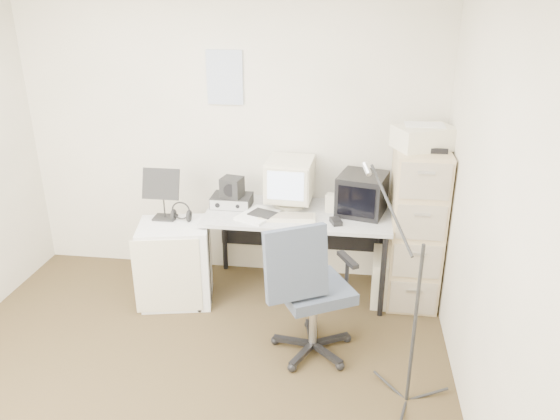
# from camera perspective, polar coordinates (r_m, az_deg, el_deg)

# --- Properties ---
(floor) EXTENTS (3.60, 3.60, 0.01)m
(floor) POSITION_cam_1_polar(r_m,az_deg,el_deg) (3.75, -10.92, -18.86)
(floor) COLOR #43361E
(floor) RESTS_ON ground
(wall_back) EXTENTS (3.60, 0.02, 2.50)m
(wall_back) POSITION_cam_1_polar(r_m,az_deg,el_deg) (4.72, -5.28, 7.63)
(wall_back) COLOR silver
(wall_back) RESTS_ON ground
(wall_right) EXTENTS (0.02, 3.60, 2.50)m
(wall_right) POSITION_cam_1_polar(r_m,az_deg,el_deg) (3.00, 21.74, -2.78)
(wall_right) COLOR silver
(wall_right) RESTS_ON ground
(wall_calendar) EXTENTS (0.30, 0.02, 0.44)m
(wall_calendar) POSITION_cam_1_polar(r_m,az_deg,el_deg) (4.61, -5.79, 13.61)
(wall_calendar) COLOR white
(wall_calendar) RESTS_ON wall_back
(filing_cabinet) EXTENTS (0.40, 0.60, 1.30)m
(filing_cabinet) POSITION_cam_1_polar(r_m,az_deg,el_deg) (4.53, 13.94, -1.64)
(filing_cabinet) COLOR #CBAF89
(filing_cabinet) RESTS_ON floor
(printer) EXTENTS (0.51, 0.45, 0.17)m
(printer) POSITION_cam_1_polar(r_m,az_deg,el_deg) (4.30, 14.85, 7.33)
(printer) COLOR white
(printer) RESTS_ON filing_cabinet
(desk) EXTENTS (1.50, 0.70, 0.73)m
(desk) POSITION_cam_1_polar(r_m,az_deg,el_deg) (4.61, 1.83, -4.43)
(desk) COLOR silver
(desk) RESTS_ON floor
(crt_monitor) EXTENTS (0.39, 0.41, 0.41)m
(crt_monitor) POSITION_cam_1_polar(r_m,az_deg,el_deg) (4.51, 1.03, 2.82)
(crt_monitor) COLOR white
(crt_monitor) RESTS_ON desk
(crt_tv) EXTENTS (0.44, 0.45, 0.33)m
(crt_tv) POSITION_cam_1_polar(r_m,az_deg,el_deg) (4.45, 8.57, 1.69)
(crt_tv) COLOR black
(crt_tv) RESTS_ON desk
(desk_speaker) EXTENTS (0.10, 0.10, 0.15)m
(desk_speaker) POSITION_cam_1_polar(r_m,az_deg,el_deg) (4.47, 5.36, 0.76)
(desk_speaker) COLOR beige
(desk_speaker) RESTS_ON desk
(keyboard) EXTENTS (0.46, 0.20, 0.03)m
(keyboard) POSITION_cam_1_polar(r_m,az_deg,el_deg) (4.33, 0.71, -0.78)
(keyboard) COLOR white
(keyboard) RESTS_ON desk
(mouse) EXTENTS (0.11, 0.14, 0.04)m
(mouse) POSITION_cam_1_polar(r_m,az_deg,el_deg) (4.26, 5.86, -1.19)
(mouse) COLOR black
(mouse) RESTS_ON desk
(radio_receiver) EXTENTS (0.33, 0.24, 0.09)m
(radio_receiver) POSITION_cam_1_polar(r_m,az_deg,el_deg) (4.59, -5.05, 0.99)
(radio_receiver) COLOR black
(radio_receiver) RESTS_ON desk
(radio_speaker) EXTENTS (0.19, 0.18, 0.16)m
(radio_speaker) POSITION_cam_1_polar(r_m,az_deg,el_deg) (4.52, -5.03, 2.39)
(radio_speaker) COLOR black
(radio_speaker) RESTS_ON radio_receiver
(papers) EXTENTS (0.36, 0.41, 0.02)m
(papers) POSITION_cam_1_polar(r_m,az_deg,el_deg) (4.38, -2.33, -0.53)
(papers) COLOR white
(papers) RESTS_ON desk
(pc_tower) EXTENTS (0.21, 0.44, 0.40)m
(pc_tower) POSITION_cam_1_polar(r_m,az_deg,el_deg) (4.66, 10.78, -6.87)
(pc_tower) COLOR white
(pc_tower) RESTS_ON floor
(office_chair) EXTENTS (0.82, 0.82, 1.04)m
(office_chair) POSITION_cam_1_polar(r_m,az_deg,el_deg) (3.80, 3.58, -8.10)
(office_chair) COLOR #4D5666
(office_chair) RESTS_ON floor
(side_cart) EXTENTS (0.63, 0.54, 0.68)m
(side_cart) POSITION_cam_1_polar(r_m,az_deg,el_deg) (4.57, -10.80, -5.46)
(side_cart) COLOR silver
(side_cart) RESTS_ON floor
(music_stand) EXTENTS (0.30, 0.17, 0.44)m
(music_stand) POSITION_cam_1_polar(r_m,az_deg,el_deg) (4.48, -12.13, 1.72)
(music_stand) COLOR black
(music_stand) RESTS_ON side_cart
(headphones) EXTENTS (0.21, 0.21, 0.03)m
(headphones) POSITION_cam_1_polar(r_m,az_deg,el_deg) (4.47, -10.29, -0.45)
(headphones) COLOR black
(headphones) RESTS_ON side_cart
(mic_stand) EXTENTS (0.03, 0.03, 1.44)m
(mic_stand) POSITION_cam_1_polar(r_m,az_deg,el_deg) (3.35, 14.15, -9.34)
(mic_stand) COLOR black
(mic_stand) RESTS_ON floor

